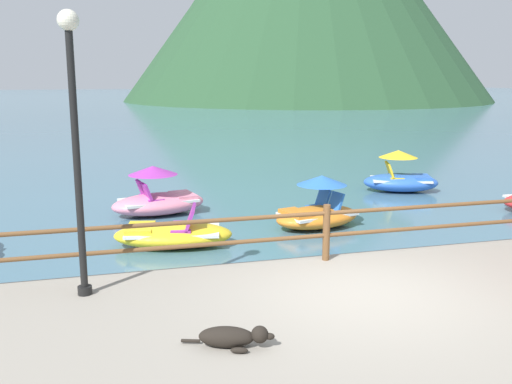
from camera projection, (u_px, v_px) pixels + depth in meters
The scene contains 9 objects.
ground_plane at pixel (144, 119), 46.10m from camera, with size 200.00×200.00×0.00m, color #477084.
promenade_dock at pixel (457, 384), 6.16m from camera, with size 28.00×8.00×0.40m, color gray.
dock_railing at pixel (326, 226), 9.55m from camera, with size 23.92×0.12×0.95m.
lamp_post at pixel (75, 128), 7.69m from camera, with size 0.28×0.28×3.88m.
dog_resting at pixel (233, 337), 6.55m from camera, with size 1.03×0.49×0.26m.
pedal_boat_1 at pixel (158, 198), 14.45m from camera, with size 2.56×1.72×1.24m.
pedal_boat_2 at pixel (318, 210), 13.23m from camera, with size 2.34×1.71×1.20m.
pedal_boat_3 at pixel (401, 178), 17.27m from camera, with size 2.48×1.88×1.25m.
pedal_boat_5 at pixel (172, 234), 11.77m from camera, with size 2.60×1.67×0.82m.
Camera 1 is at (-3.56, -7.06, 3.45)m, focal length 40.44 mm.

